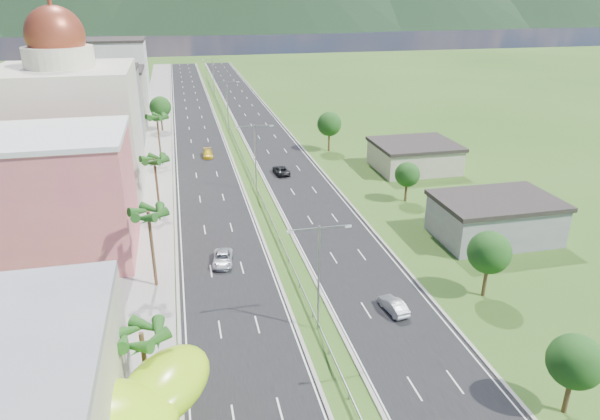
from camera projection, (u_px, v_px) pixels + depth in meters
ground at (349, 400)px, 43.08m from camera, size 500.00×500.00×0.00m
road_left at (198, 134)px, 122.65m from camera, size 11.00×260.00×0.04m
road_right at (263, 130)px, 125.74m from camera, size 11.00×260.00×0.04m
sidewalk_left at (156, 136)px, 120.67m from camera, size 7.00×260.00×0.12m
median_guardrail at (240, 151)px, 107.73m from camera, size 0.10×216.06×0.76m
streetlight_median_b at (319, 268)px, 49.53m from camera, size 6.04×0.25×11.00m
streetlight_median_c at (255, 151)px, 85.58m from camera, size 6.04×0.25×11.00m
streetlight_median_d at (227, 99)px, 126.14m from camera, size 6.04×0.25×11.00m
streetlight_median_e at (213, 73)px, 166.70m from camera, size 6.04×0.25×11.00m
pink_shophouse at (43, 201)px, 63.30m from camera, size 20.00×15.00×15.00m
domed_building at (70, 125)px, 82.56m from camera, size 20.00×20.00×28.70m
midrise_grey at (99, 112)px, 106.58m from camera, size 16.00×15.00×16.00m
midrise_beige at (111, 100)px, 126.98m from camera, size 16.00×15.00×13.00m
midrise_white at (117, 75)px, 146.75m from camera, size 16.00×15.00×18.00m
shed_near at (495, 220)px, 70.44m from camera, size 15.00×10.00×5.00m
shed_far at (414, 157)px, 98.01m from camera, size 14.00×12.00×4.40m
palm_tree_b at (142, 338)px, 39.00m from camera, size 3.60×3.60×8.10m
palm_tree_c at (148, 216)px, 56.48m from camera, size 3.60×3.60×9.60m
palm_tree_d at (154, 162)px, 77.57m from camera, size 3.60×3.60×8.60m
palm_tree_e at (157, 119)px, 99.82m from camera, size 3.60×3.60×9.40m
leafy_tree_lfar at (160, 107)px, 123.39m from camera, size 4.90×4.90×8.05m
leafy_tree_ra at (575, 362)px, 40.06m from camera, size 4.20×4.20×6.90m
leafy_tree_rb at (489, 253)px, 55.85m from camera, size 4.55×4.55×7.47m
leafy_tree_rc at (407, 175)px, 82.01m from camera, size 3.85×3.85×6.33m
leafy_tree_rd at (329, 124)px, 107.76m from camera, size 4.90×4.90×8.05m
mountain_ridge at (256, 29)px, 461.05m from camera, size 860.00×140.00×90.00m
car_silver_mid_left at (223, 258)px, 64.21m from camera, size 2.94×5.20×1.37m
car_yellow_far_left at (208, 154)px, 105.52m from camera, size 2.04×4.69×1.34m
car_silver_right at (393, 305)px, 54.64m from camera, size 2.15×4.43×1.40m
car_dark_far_right at (281, 170)px, 95.69m from camera, size 2.67×5.20×1.40m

